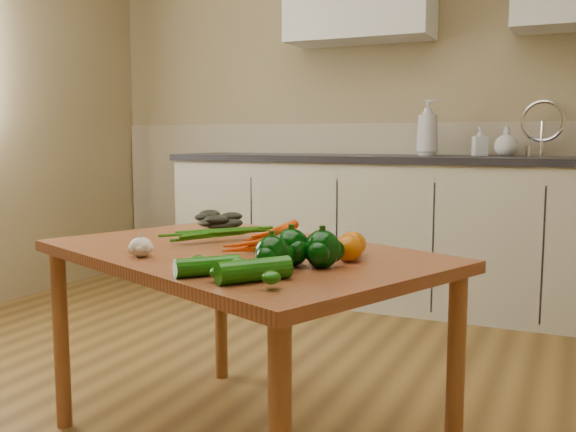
# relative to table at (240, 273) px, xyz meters

# --- Properties ---
(room) EXTENTS (4.04, 5.04, 2.64)m
(room) POSITION_rel_table_xyz_m (-0.24, 0.03, 0.66)
(room) COLOR brown
(room) RESTS_ON ground
(counter_run) EXTENTS (2.84, 0.64, 1.14)m
(counter_run) POSITION_rel_table_xyz_m (-0.03, 2.05, -0.13)
(counter_run) COLOR #B8B499
(counter_run) RESTS_ON ground
(table) EXTENTS (1.44, 1.20, 0.66)m
(table) POSITION_rel_table_xyz_m (0.00, 0.00, 0.00)
(table) COLOR brown
(table) RESTS_ON ground
(soap_bottle_a) EXTENTS (0.14, 0.14, 0.33)m
(soap_bottle_a) POSITION_rel_table_xyz_m (0.11, 2.13, 0.48)
(soap_bottle_a) COLOR silver
(soap_bottle_a) RESTS_ON counter_run
(soap_bottle_b) EXTENTS (0.10, 0.10, 0.17)m
(soap_bottle_b) POSITION_rel_table_xyz_m (0.41, 2.19, 0.40)
(soap_bottle_b) COLOR silver
(soap_bottle_b) RESTS_ON counter_run
(soap_bottle_c) EXTENTS (0.16, 0.16, 0.17)m
(soap_bottle_c) POSITION_rel_table_xyz_m (0.55, 2.18, 0.40)
(soap_bottle_c) COLOR silver
(soap_bottle_c) RESTS_ON counter_run
(carrot_bunch) EXTENTS (0.28, 0.25, 0.06)m
(carrot_bunch) POSITION_rel_table_xyz_m (0.01, 0.05, 0.10)
(carrot_bunch) COLOR #D94605
(carrot_bunch) RESTS_ON table
(leafy_greens) EXTENTS (0.18, 0.16, 0.09)m
(leafy_greens) POSITION_rel_table_xyz_m (-0.29, 0.34, 0.12)
(leafy_greens) COLOR black
(leafy_greens) RESTS_ON table
(garlic_bulb) EXTENTS (0.07, 0.07, 0.06)m
(garlic_bulb) POSITION_rel_table_xyz_m (-0.20, -0.23, 0.10)
(garlic_bulb) COLOR beige
(garlic_bulb) RESTS_ON table
(pepper_a) EXTENTS (0.10, 0.10, 0.10)m
(pepper_a) POSITION_rel_table_xyz_m (0.25, -0.16, 0.12)
(pepper_a) COLOR black
(pepper_a) RESTS_ON table
(pepper_b) EXTENTS (0.10, 0.10, 0.10)m
(pepper_b) POSITION_rel_table_xyz_m (0.33, -0.15, 0.12)
(pepper_b) COLOR black
(pepper_b) RESTS_ON table
(pepper_c) EXTENTS (0.09, 0.09, 0.09)m
(pepper_c) POSITION_rel_table_xyz_m (0.24, -0.26, 0.12)
(pepper_c) COLOR black
(pepper_c) RESTS_ON table
(tomato_a) EXTENTS (0.07, 0.07, 0.07)m
(tomato_a) POSITION_rel_table_xyz_m (0.24, 0.08, 0.11)
(tomato_a) COLOR #850205
(tomato_a) RESTS_ON table
(tomato_b) EXTENTS (0.08, 0.08, 0.07)m
(tomato_b) POSITION_rel_table_xyz_m (0.36, 0.03, 0.11)
(tomato_b) COLOR #C15C04
(tomato_b) RESTS_ON table
(tomato_c) EXTENTS (0.08, 0.08, 0.07)m
(tomato_c) POSITION_rel_table_xyz_m (0.37, -0.04, 0.11)
(tomato_c) COLOR #C15C04
(tomato_c) RESTS_ON table
(zucchini_a) EXTENTS (0.16, 0.18, 0.06)m
(zucchini_a) POSITION_rel_table_xyz_m (0.25, -0.38, 0.10)
(zucchini_a) COLOR #0E4E08
(zucchini_a) RESTS_ON table
(zucchini_b) EXTENTS (0.15, 0.16, 0.05)m
(zucchini_b) POSITION_rel_table_xyz_m (0.11, -0.37, 0.10)
(zucchini_b) COLOR #0E4E08
(zucchini_b) RESTS_ON table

